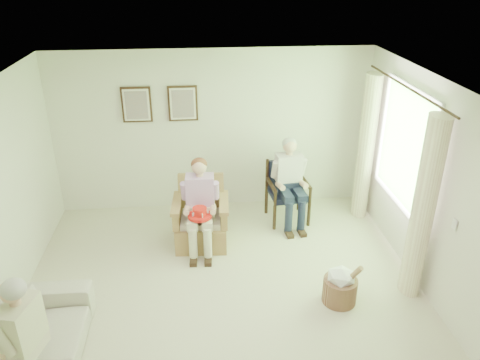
{
  "coord_description": "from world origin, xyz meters",
  "views": [
    {
      "loc": [
        -0.25,
        -4.3,
        3.82
      ],
      "look_at": [
        0.31,
        1.44,
        1.05
      ],
      "focal_mm": 35.0,
      "sensor_mm": 36.0,
      "label": 1
    }
  ],
  "objects_px": {
    "person_wicker": "(200,200)",
    "hatbox": "(340,285)",
    "person_sofa": "(17,334)",
    "person_dark": "(290,177)",
    "red_hat": "(200,214)",
    "wicker_armchair": "(201,223)",
    "wood_armchair": "(287,188)",
    "sofa": "(30,359)"
  },
  "relations": [
    {
      "from": "wicker_armchair",
      "to": "hatbox",
      "type": "relative_size",
      "value": 1.6
    },
    {
      "from": "person_sofa",
      "to": "red_hat",
      "type": "height_order",
      "value": "person_sofa"
    },
    {
      "from": "wood_armchair",
      "to": "sofa",
      "type": "bearing_deg",
      "value": -141.51
    },
    {
      "from": "wicker_armchair",
      "to": "person_dark",
      "type": "xyz_separation_m",
      "value": [
        1.37,
        0.45,
        0.48
      ]
    },
    {
      "from": "person_wicker",
      "to": "hatbox",
      "type": "xyz_separation_m",
      "value": [
        1.64,
        -1.37,
        -0.53
      ]
    },
    {
      "from": "person_sofa",
      "to": "person_dark",
      "type": "bearing_deg",
      "value": 148.44
    },
    {
      "from": "person_wicker",
      "to": "red_hat",
      "type": "relative_size",
      "value": 4.01
    },
    {
      "from": "sofa",
      "to": "person_dark",
      "type": "distance_m",
      "value": 4.21
    },
    {
      "from": "person_dark",
      "to": "red_hat",
      "type": "height_order",
      "value": "person_dark"
    },
    {
      "from": "wood_armchair",
      "to": "person_dark",
      "type": "xyz_separation_m",
      "value": [
        0.0,
        -0.15,
        0.27
      ]
    },
    {
      "from": "person_dark",
      "to": "hatbox",
      "type": "bearing_deg",
      "value": -87.84
    },
    {
      "from": "hatbox",
      "to": "wood_armchair",
      "type": "bearing_deg",
      "value": 97.3
    },
    {
      "from": "sofa",
      "to": "red_hat",
      "type": "height_order",
      "value": "red_hat"
    },
    {
      "from": "red_hat",
      "to": "hatbox",
      "type": "xyz_separation_m",
      "value": [
        1.66,
        -1.16,
        -0.42
      ]
    },
    {
      "from": "red_hat",
      "to": "sofa",
      "type": "bearing_deg",
      "value": -129.48
    },
    {
      "from": "person_wicker",
      "to": "person_dark",
      "type": "relative_size",
      "value": 0.98
    },
    {
      "from": "person_dark",
      "to": "person_sofa",
      "type": "bearing_deg",
      "value": -141.91
    },
    {
      "from": "person_wicker",
      "to": "person_sofa",
      "type": "bearing_deg",
      "value": -122.37
    },
    {
      "from": "person_wicker",
      "to": "red_hat",
      "type": "height_order",
      "value": "person_wicker"
    },
    {
      "from": "person_wicker",
      "to": "hatbox",
      "type": "relative_size",
      "value": 2.17
    },
    {
      "from": "person_dark",
      "to": "hatbox",
      "type": "height_order",
      "value": "person_dark"
    },
    {
      "from": "person_dark",
      "to": "wood_armchair",
      "type": "bearing_deg",
      "value": 84.29
    },
    {
      "from": "wicker_armchair",
      "to": "person_wicker",
      "type": "bearing_deg",
      "value": -86.66
    },
    {
      "from": "wood_armchair",
      "to": "person_sofa",
      "type": "distance_m",
      "value": 4.37
    },
    {
      "from": "red_hat",
      "to": "hatbox",
      "type": "height_order",
      "value": "red_hat"
    },
    {
      "from": "hatbox",
      "to": "person_dark",
      "type": "bearing_deg",
      "value": 97.87
    },
    {
      "from": "red_hat",
      "to": "hatbox",
      "type": "relative_size",
      "value": 0.54
    },
    {
      "from": "wood_armchair",
      "to": "red_hat",
      "type": "distance_m",
      "value": 1.68
    },
    {
      "from": "person_wicker",
      "to": "person_dark",
      "type": "xyz_separation_m",
      "value": [
        1.37,
        0.58,
        0.02
      ]
    },
    {
      "from": "person_sofa",
      "to": "red_hat",
      "type": "xyz_separation_m",
      "value": [
        1.69,
        2.16,
        -0.07
      ]
    },
    {
      "from": "person_dark",
      "to": "red_hat",
      "type": "bearing_deg",
      "value": -156.16
    },
    {
      "from": "wood_armchair",
      "to": "sofa",
      "type": "height_order",
      "value": "wood_armchair"
    },
    {
      "from": "wicker_armchair",
      "to": "hatbox",
      "type": "distance_m",
      "value": 2.22
    },
    {
      "from": "wicker_armchair",
      "to": "red_hat",
      "type": "bearing_deg",
      "value": -89.23
    },
    {
      "from": "wicker_armchair",
      "to": "red_hat",
      "type": "distance_m",
      "value": 0.49
    },
    {
      "from": "wood_armchair",
      "to": "hatbox",
      "type": "height_order",
      "value": "wood_armchair"
    },
    {
      "from": "person_wicker",
      "to": "person_sofa",
      "type": "relative_size",
      "value": 1.03
    },
    {
      "from": "wood_armchair",
      "to": "red_hat",
      "type": "xyz_separation_m",
      "value": [
        -1.39,
        -0.94,
        0.15
      ]
    },
    {
      "from": "person_wicker",
      "to": "person_sofa",
      "type": "distance_m",
      "value": 2.92
    },
    {
      "from": "sofa",
      "to": "person_sofa",
      "type": "distance_m",
      "value": 0.43
    },
    {
      "from": "wood_armchair",
      "to": "person_wicker",
      "type": "distance_m",
      "value": 1.57
    },
    {
      "from": "wicker_armchair",
      "to": "person_wicker",
      "type": "distance_m",
      "value": 0.47
    }
  ]
}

